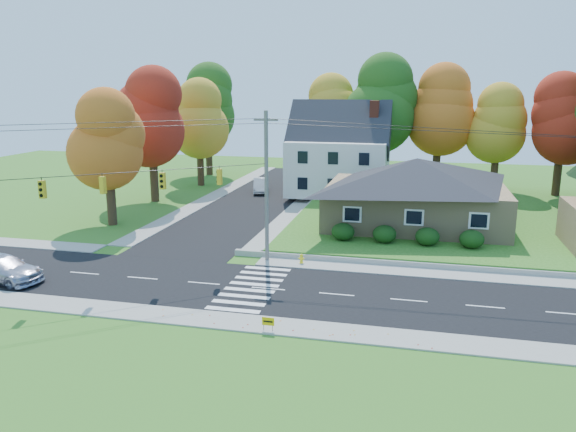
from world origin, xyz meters
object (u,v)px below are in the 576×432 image
ranch_house (416,191)px  white_car (261,185)px  fire_hydrant (301,259)px  silver_sedan (3,269)px

ranch_house → white_car: bearing=141.8°
white_car → fire_hydrant: (9.68, -24.19, -0.46)m
silver_sedan → white_car: size_ratio=1.13×
white_car → fire_hydrant: bearing=-83.8°
silver_sedan → white_car: (7.17, 31.58, 0.00)m
white_car → ranch_house: bearing=-53.9°
white_car → fire_hydrant: size_ratio=6.75×
silver_sedan → white_car: bearing=-2.5°
ranch_house → silver_sedan: (-23.94, -18.37, -2.47)m
silver_sedan → fire_hydrant: 18.40m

